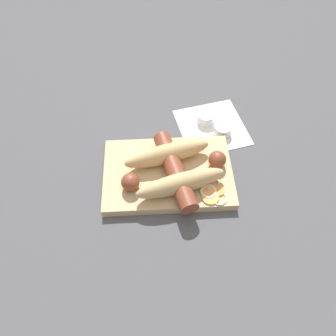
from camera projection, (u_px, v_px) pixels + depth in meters
The scene contains 8 objects.
ground_plane at pixel (168, 176), 0.67m from camera, with size 3.00×3.00×0.00m, color #4C4C51.
food_tray at pixel (168, 174), 0.66m from camera, with size 0.26×0.17×0.02m.
bread_roll at pixel (175, 168), 0.63m from camera, with size 0.20×0.15×0.04m.
sausage at pixel (175, 171), 0.64m from camera, with size 0.21×0.18×0.04m.
pickled_veggies at pixel (211, 192), 0.63m from camera, with size 0.05×0.07×0.01m.
napkin at pixel (212, 127), 0.75m from camera, with size 0.17×0.17×0.00m.
condiment_cup_near at pixel (222, 130), 0.73m from camera, with size 0.04×0.04×0.02m.
condiment_cup_far at pixel (206, 118), 0.75m from camera, with size 0.04×0.04×0.02m.
Camera 1 is at (0.02, 0.37, 0.56)m, focal length 35.00 mm.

